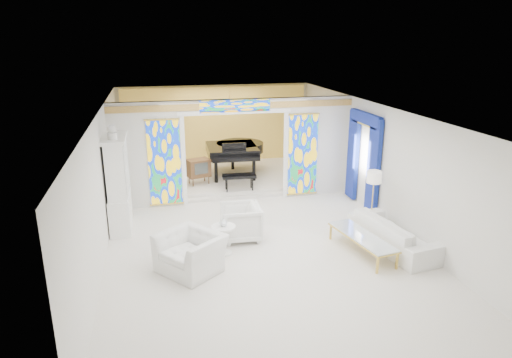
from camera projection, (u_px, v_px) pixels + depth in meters
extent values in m
plane|color=silver|center=(250.00, 225.00, 11.81)|extent=(12.00, 12.00, 0.00)
cube|color=white|center=(249.00, 110.00, 10.91)|extent=(7.00, 12.00, 0.02)
cube|color=silver|center=(216.00, 126.00, 16.94)|extent=(7.00, 0.02, 3.00)
cube|color=silver|center=(350.00, 298.00, 5.78)|extent=(7.00, 0.02, 3.00)
cube|color=silver|center=(103.00, 179.00, 10.61)|extent=(0.02, 12.00, 3.00)
cube|color=silver|center=(378.00, 161.00, 12.11)|extent=(0.02, 12.00, 3.00)
cube|color=silver|center=(147.00, 156.00, 12.68)|extent=(2.00, 0.18, 3.00)
cube|color=silver|center=(317.00, 147.00, 13.75)|extent=(2.00, 0.18, 3.00)
cube|color=silver|center=(235.00, 106.00, 12.83)|extent=(3.00, 0.18, 0.40)
cube|color=white|center=(184.00, 162.00, 12.86)|extent=(0.12, 0.06, 2.60)
cube|color=white|center=(286.00, 156.00, 13.51)|extent=(0.12, 0.06, 2.60)
cube|color=white|center=(235.00, 112.00, 12.78)|extent=(3.24, 0.06, 0.12)
cube|color=#DCAB53|center=(235.00, 106.00, 12.73)|extent=(7.00, 0.05, 0.18)
cube|color=gold|center=(165.00, 163.00, 12.74)|extent=(0.90, 0.04, 2.40)
cube|color=gold|center=(303.00, 155.00, 13.61)|extent=(0.90, 0.04, 2.40)
cube|color=gold|center=(235.00, 106.00, 12.72)|extent=(2.00, 0.04, 0.34)
cube|color=silver|center=(225.00, 177.00, 15.59)|extent=(6.80, 3.80, 0.18)
cube|color=#EFC853|center=(216.00, 127.00, 16.83)|extent=(6.70, 0.10, 2.90)
cylinder|color=gold|center=(230.00, 105.00, 14.81)|extent=(0.48, 0.48, 0.30)
cube|color=navy|center=(374.00, 167.00, 12.18)|extent=(0.12, 0.55, 2.60)
cube|color=navy|center=(353.00, 155.00, 13.39)|extent=(0.12, 0.55, 2.60)
cube|color=navy|center=(366.00, 118.00, 12.43)|extent=(0.14, 1.70, 0.30)
cube|color=gold|center=(365.00, 124.00, 12.48)|extent=(0.12, 1.50, 0.06)
cube|color=white|center=(121.00, 211.00, 11.54)|extent=(0.50, 1.40, 0.90)
cube|color=white|center=(117.00, 167.00, 11.20)|extent=(0.44, 1.30, 1.40)
cube|color=silver|center=(126.00, 167.00, 11.25)|extent=(0.01, 1.20, 1.30)
cube|color=white|center=(114.00, 138.00, 10.98)|extent=(0.56, 1.46, 0.08)
cylinder|color=white|center=(112.00, 136.00, 10.61)|extent=(0.22, 0.22, 0.16)
sphere|color=white|center=(112.00, 129.00, 10.57)|extent=(0.20, 0.20, 0.20)
imported|color=silver|center=(191.00, 253.00, 9.42)|extent=(1.62, 1.64, 0.81)
imported|color=white|center=(241.00, 222.00, 10.90)|extent=(0.99, 0.96, 0.85)
imported|color=white|center=(394.00, 233.00, 10.47)|extent=(1.31, 2.55, 0.71)
cylinder|color=white|center=(223.00, 227.00, 10.07)|extent=(0.58, 0.58, 0.04)
cylinder|color=white|center=(224.00, 240.00, 10.17)|extent=(0.10, 0.10, 0.63)
cylinder|color=white|center=(224.00, 253.00, 10.26)|extent=(0.39, 0.39, 0.03)
imported|color=silver|center=(223.00, 222.00, 10.04)|extent=(0.23, 0.23, 0.18)
cube|color=silver|center=(362.00, 236.00, 10.16)|extent=(0.88, 1.97, 0.04)
cube|color=gold|center=(362.00, 237.00, 10.17)|extent=(0.92, 2.01, 0.03)
cube|color=gold|center=(377.00, 265.00, 9.34)|extent=(0.05, 0.05, 0.39)
cube|color=gold|center=(397.00, 261.00, 9.52)|extent=(0.05, 0.05, 0.39)
cube|color=gold|center=(331.00, 232.00, 10.94)|extent=(0.05, 0.05, 0.39)
cube|color=gold|center=(348.00, 229.00, 11.12)|extent=(0.05, 0.05, 0.39)
cylinder|color=gold|center=(370.00, 227.00, 11.66)|extent=(0.31, 0.31, 0.03)
cylinder|color=gold|center=(372.00, 202.00, 11.46)|extent=(0.03, 0.03, 1.37)
cylinder|color=white|center=(374.00, 177.00, 11.26)|extent=(0.44, 0.44, 0.29)
cube|color=black|center=(232.00, 150.00, 15.29)|extent=(1.70, 1.81, 0.31)
cylinder|color=black|center=(240.00, 147.00, 15.71)|extent=(1.68, 1.68, 0.31)
cube|color=black|center=(236.00, 159.00, 14.35)|extent=(1.52, 0.40, 0.11)
cube|color=white|center=(236.00, 159.00, 14.26)|extent=(1.40, 0.17, 0.03)
cube|color=black|center=(234.00, 147.00, 14.64)|extent=(0.78, 0.07, 0.28)
cube|color=black|center=(239.00, 176.00, 13.83)|extent=(1.02, 0.44, 0.09)
cylinder|color=black|center=(216.00, 172.00, 14.60)|extent=(0.12, 0.12, 0.69)
cylinder|color=black|center=(254.00, 170.00, 14.81)|extent=(0.12, 0.12, 0.69)
cylinder|color=black|center=(233.00, 159.00, 16.09)|extent=(0.12, 0.12, 0.69)
cube|color=brown|center=(198.00, 168.00, 14.42)|extent=(0.80, 0.65, 0.56)
cube|color=#393E3B|center=(201.00, 169.00, 14.22)|extent=(0.43, 0.15, 0.36)
cone|color=brown|center=(193.00, 183.00, 14.28)|extent=(0.05, 0.05, 0.25)
cone|color=brown|center=(209.00, 180.00, 14.53)|extent=(0.05, 0.05, 0.25)
cone|color=brown|center=(189.00, 180.00, 14.55)|extent=(0.05, 0.05, 0.25)
cone|color=brown|center=(205.00, 177.00, 14.81)|extent=(0.05, 0.05, 0.25)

